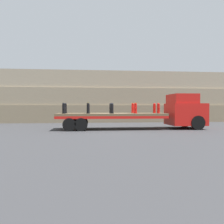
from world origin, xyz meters
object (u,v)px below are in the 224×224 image
at_px(flatbed_trailer, 104,116).
at_px(fire_hydrant_black_far_0, 65,108).
at_px(fire_hydrant_black_near_2, 112,108).
at_px(fire_hydrant_black_far_2, 111,108).
at_px(truck_cab, 186,111).
at_px(fire_hydrant_red_near_3, 135,108).
at_px(fire_hydrant_black_near_0, 64,108).
at_px(fire_hydrant_red_near_4, 158,108).
at_px(fire_hydrant_black_near_1, 88,108).
at_px(fire_hydrant_red_far_3, 133,108).
at_px(fire_hydrant_red_far_4, 154,108).
at_px(fire_hydrant_black_far_1, 88,108).

bearing_deg(flatbed_trailer, fire_hydrant_black_far_0, 169.91).
height_order(flatbed_trailer, fire_hydrant_black_far_0, fire_hydrant_black_far_0).
distance_m(fire_hydrant_black_near_2, fire_hydrant_black_far_2, 1.09).
bearing_deg(flatbed_trailer, truck_cab, 0.00).
distance_m(fire_hydrant_black_far_2, fire_hydrant_red_near_3, 2.12).
height_order(fire_hydrant_black_near_2, fire_hydrant_black_far_2, same).
relative_size(fire_hydrant_black_far_0, fire_hydrant_red_near_3, 1.00).
height_order(fire_hydrant_black_near_0, fire_hydrant_black_near_2, same).
height_order(fire_hydrant_red_near_3, fire_hydrant_red_near_4, same).
xyz_separation_m(truck_cab, fire_hydrant_black_near_0, (-9.78, -0.55, 0.24)).
bearing_deg(fire_hydrant_black_far_2, fire_hydrant_black_near_0, -163.36).
distance_m(fire_hydrant_black_near_1, fire_hydrant_red_far_3, 3.81).
distance_m(fire_hydrant_black_near_1, fire_hydrant_red_near_4, 5.47).
bearing_deg(fire_hydrant_black_near_2, fire_hydrant_black_far_2, 90.00).
distance_m(truck_cab, fire_hydrant_red_far_4, 2.56).
relative_size(fire_hydrant_black_near_1, fire_hydrant_black_near_2, 1.00).
height_order(fire_hydrant_black_far_1, fire_hydrant_red_far_3, same).
xyz_separation_m(fire_hydrant_black_near_1, fire_hydrant_red_far_4, (5.47, 1.09, 0.00)).
bearing_deg(fire_hydrant_black_near_0, fire_hydrant_red_near_4, 0.00).
xyz_separation_m(flatbed_trailer, fire_hydrant_black_near_1, (-1.24, -0.55, 0.64)).
bearing_deg(fire_hydrant_black_far_1, fire_hydrant_red_far_4, 0.00).
relative_size(truck_cab, fire_hydrant_red_far_3, 3.43).
relative_size(fire_hydrant_black_near_0, fire_hydrant_black_near_2, 1.00).
height_order(fire_hydrant_black_near_0, fire_hydrant_black_far_0, same).
distance_m(truck_cab, fire_hydrant_red_near_4, 2.56).
xyz_separation_m(fire_hydrant_red_far_3, fire_hydrant_red_far_4, (1.82, 0.00, 0.00)).
height_order(fire_hydrant_red_far_3, fire_hydrant_red_near_4, same).
bearing_deg(fire_hydrant_black_near_0, fire_hydrant_black_far_1, 30.87).
bearing_deg(fire_hydrant_red_near_4, fire_hydrant_black_far_1, 168.73).
xyz_separation_m(fire_hydrant_black_near_2, fire_hydrant_red_near_3, (1.82, 0.00, 0.00)).
height_order(truck_cab, flatbed_trailer, truck_cab).
relative_size(truck_cab, fire_hydrant_red_near_3, 3.43).
xyz_separation_m(truck_cab, flatbed_trailer, (-6.72, 0.00, -0.40)).
bearing_deg(fire_hydrant_red_far_4, fire_hydrant_red_near_3, -149.13).
xyz_separation_m(fire_hydrant_black_far_2, fire_hydrant_red_near_4, (3.65, -1.09, 0.00)).
bearing_deg(fire_hydrant_black_far_1, truck_cab, -3.92).
height_order(fire_hydrant_black_far_1, fire_hydrant_red_near_3, same).
distance_m(fire_hydrant_black_near_0, fire_hydrant_red_far_3, 5.58).
distance_m(fire_hydrant_red_near_3, fire_hydrant_red_far_4, 2.12).
xyz_separation_m(fire_hydrant_black_near_0, fire_hydrant_red_far_3, (5.47, 1.09, 0.00)).
bearing_deg(fire_hydrant_red_near_3, fire_hydrant_black_near_0, 180.00).
height_order(flatbed_trailer, fire_hydrant_black_far_2, fire_hydrant_black_far_2).
distance_m(fire_hydrant_black_far_0, fire_hydrant_red_near_4, 7.38).
distance_m(fire_hydrant_black_near_2, fire_hydrant_red_near_4, 3.65).
bearing_deg(fire_hydrant_black_far_2, flatbed_trailer, -137.02).
distance_m(flatbed_trailer, fire_hydrant_black_far_0, 3.18).
height_order(truck_cab, fire_hydrant_black_near_0, truck_cab).
bearing_deg(fire_hydrant_black_near_1, fire_hydrant_black_far_1, 90.00).
bearing_deg(fire_hydrant_black_near_0, truck_cab, 3.19).
height_order(flatbed_trailer, fire_hydrant_red_near_3, fire_hydrant_red_near_3).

